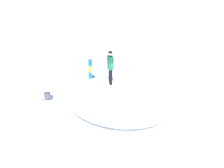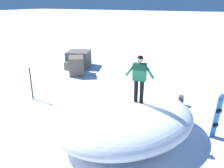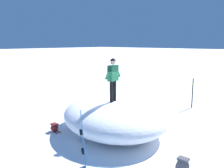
{
  "view_description": "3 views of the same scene",
  "coord_description": "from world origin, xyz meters",
  "px_view_note": "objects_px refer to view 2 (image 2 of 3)",
  "views": [
    {
      "loc": [
        0.23,
        8.24,
        5.66
      ],
      "look_at": [
        -0.14,
        0.11,
        1.63
      ],
      "focal_mm": 32.2,
      "sensor_mm": 36.0,
      "label": 1
    },
    {
      "loc": [
        -6.91,
        -3.07,
        4.63
      ],
      "look_at": [
        -0.55,
        0.29,
        2.01
      ],
      "focal_mm": 36.37,
      "sensor_mm": 36.0,
      "label": 2
    },
    {
      "loc": [
        6.07,
        -7.31,
        3.6
      ],
      "look_at": [
        -0.17,
        -0.48,
        2.0
      ],
      "focal_mm": 39.21,
      "sensor_mm": 36.0,
      "label": 3
    }
  ],
  "objects_px": {
    "snowboarder_standing": "(140,75)",
    "trail_marker_pole": "(31,83)",
    "backpack_near": "(181,100)",
    "snowboard_primary_upright": "(217,115)"
  },
  "relations": [
    {
      "from": "backpack_near",
      "to": "snowboard_primary_upright",
      "type": "bearing_deg",
      "value": -143.54
    },
    {
      "from": "backpack_near",
      "to": "trail_marker_pole",
      "type": "distance_m",
      "value": 7.29
    },
    {
      "from": "backpack_near",
      "to": "trail_marker_pole",
      "type": "height_order",
      "value": "trail_marker_pole"
    },
    {
      "from": "snowboarder_standing",
      "to": "backpack_near",
      "type": "bearing_deg",
      "value": -14.3
    },
    {
      "from": "snowboard_primary_upright",
      "to": "backpack_near",
      "type": "xyz_separation_m",
      "value": [
        2.25,
        1.66,
        -0.67
      ]
    },
    {
      "from": "snowboard_primary_upright",
      "to": "backpack_near",
      "type": "bearing_deg",
      "value": 36.46
    },
    {
      "from": "snowboarder_standing",
      "to": "backpack_near",
      "type": "distance_m",
      "value": 4.06
    },
    {
      "from": "snowboard_primary_upright",
      "to": "trail_marker_pole",
      "type": "distance_m",
      "value": 8.39
    },
    {
      "from": "snowboarder_standing",
      "to": "trail_marker_pole",
      "type": "bearing_deg",
      "value": 84.33
    },
    {
      "from": "trail_marker_pole",
      "to": "backpack_near",
      "type": "bearing_deg",
      "value": -67.4
    }
  ]
}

